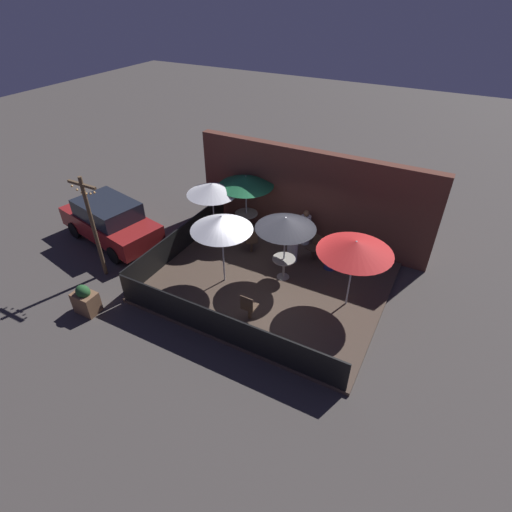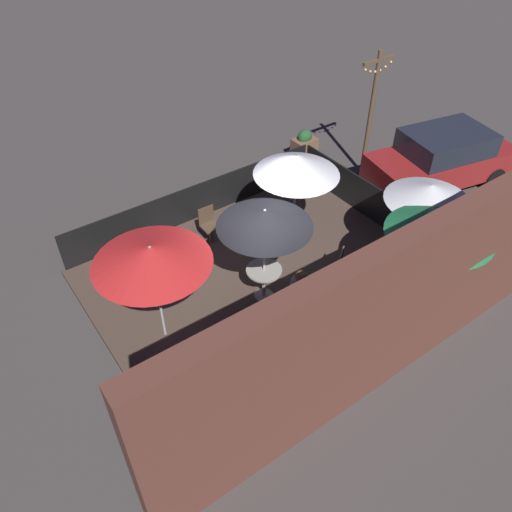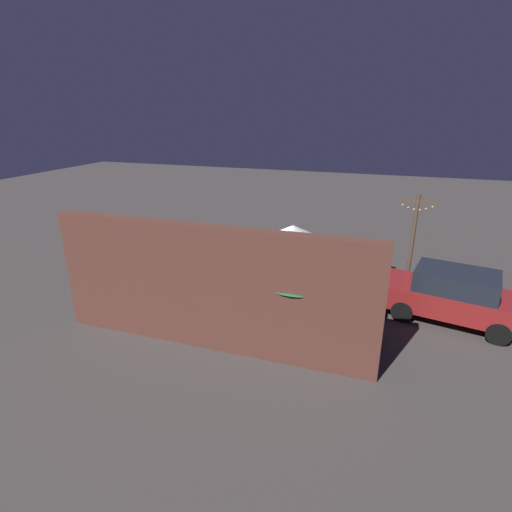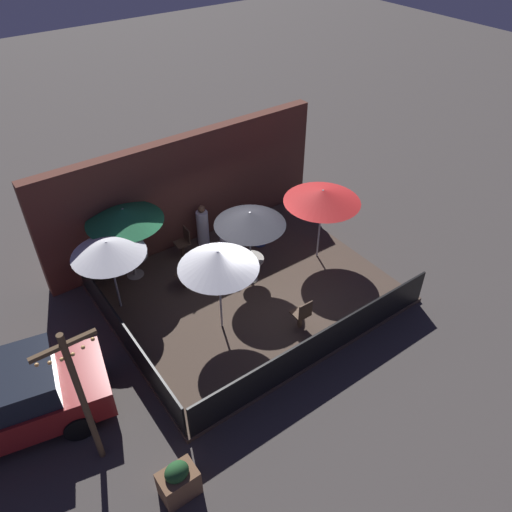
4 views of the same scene
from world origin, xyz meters
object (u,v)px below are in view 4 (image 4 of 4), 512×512
patio_umbrella_0 (124,215)px  planter_box (178,481)px  patio_umbrella_3 (218,259)px  parked_car_0 (2,403)px  dining_table_0 (133,259)px  light_post (81,395)px  dining_table_1 (250,263)px  patron_2 (227,246)px  patio_chair_2 (186,273)px  patio_umbrella_2 (323,196)px  patron_1 (259,228)px  patio_chair_0 (235,234)px  patio_umbrella_1 (250,218)px  patron_0 (203,226)px  patio_chair_1 (184,242)px  patio_chair_3 (302,314)px  patio_umbrella_4 (108,248)px

patio_umbrella_0 → planter_box: (-1.97, -6.16, -1.72)m
patio_umbrella_3 → parked_car_0: (-5.05, 0.21, -1.43)m
dining_table_0 → light_post: (-2.87, -4.58, 1.30)m
dining_table_1 → patron_2: size_ratio=0.55×
dining_table_0 → patio_chair_2: patio_chair_2 is taller
patio_umbrella_2 → planter_box: patio_umbrella_2 is taller
patio_umbrella_2 → patron_2: (-2.34, 1.26, -1.45)m
patio_chair_2 → patron_1: size_ratio=0.74×
patio_chair_2 → patron_2: bearing=-116.5°
patio_umbrella_3 → patron_2: size_ratio=1.75×
patio_chair_0 → patron_1: patron_1 is taller
patio_umbrella_1 → parked_car_0: 6.85m
patio_umbrella_0 → dining_table_0: 1.47m
patio_umbrella_2 → patron_1: patio_umbrella_2 is taller
patio_chair_2 → patio_umbrella_2: bearing=-140.6°
patio_umbrella_3 → patron_0: bearing=66.3°
dining_table_1 → parked_car_0: bearing=-172.9°
patron_2 → patio_chair_2: bearing=-165.7°
dining_table_0 → parked_car_0: (-4.13, -2.89, 0.16)m
patron_1 → planter_box: (-5.69, -5.31, -0.24)m
patio_umbrella_2 → patron_0: 3.76m
patio_chair_1 → patron_2: patron_2 is taller
patio_umbrella_3 → light_post: bearing=-158.8°
patron_2 → parked_car_0: (-6.54, -1.81, 0.10)m
planter_box → patio_umbrella_1: bearing=42.3°
patio_umbrella_3 → patio_chair_2: 2.43m
patron_2 → patio_chair_1: bearing=135.1°
patron_2 → dining_table_0: bearing=161.1°
patron_1 → patron_2: patron_2 is taller
dining_table_0 → patio_chair_1: (1.57, -0.07, -0.03)m
patio_chair_3 → planter_box: patio_chair_3 is taller
patio_umbrella_1 → light_post: (-5.41, -2.51, -0.20)m
patio_umbrella_1 → patio_chair_0: 2.22m
patio_umbrella_0 → patio_umbrella_3: size_ratio=0.93×
patio_chair_0 → patron_2: size_ratio=0.66×
patio_chair_2 → patio_umbrella_4: bearing=42.7°
parked_car_0 → patio_chair_1: bearing=37.9°
patio_umbrella_0 → light_post: size_ratio=0.63×
patio_chair_0 → patron_0: (-0.68, 0.75, 0.12)m
dining_table_1 → planter_box: bearing=-137.7°
planter_box → parked_car_0: bearing=123.4°
dining_table_0 → patron_1: (3.72, -0.85, -0.00)m
patron_1 → patron_2: 1.33m
patio_umbrella_2 → patio_umbrella_3: patio_umbrella_3 is taller
patio_umbrella_0 → dining_table_1: patio_umbrella_0 is taller
patio_umbrella_4 → dining_table_1: patio_umbrella_4 is taller
patio_umbrella_1 → dining_table_1: (-0.00, -0.00, -1.48)m
patio_umbrella_2 → patio_chair_0: size_ratio=2.50×
patio_umbrella_4 → patio_chair_2: size_ratio=2.26×
patio_chair_0 → patio_chair_2: bearing=-52.2°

